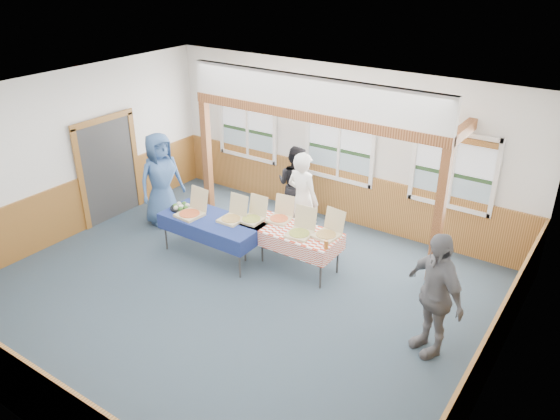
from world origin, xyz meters
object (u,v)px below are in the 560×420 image
(woman_white, at_px, (303,201))
(table_left, at_px, (212,221))
(table_right, at_px, (291,232))
(man_blue, at_px, (161,179))
(woman_black, at_px, (295,184))
(person_grey, at_px, (434,294))

(woman_white, bearing_deg, table_left, 55.36)
(table_right, bearing_deg, woman_white, 118.04)
(man_blue, bearing_deg, woman_black, -39.10)
(table_left, bearing_deg, woman_white, 23.60)
(woman_white, height_order, woman_black, woman_white)
(table_right, xyz_separation_m, person_grey, (2.83, -0.76, 0.23))
(woman_black, bearing_deg, table_right, 119.22)
(table_right, xyz_separation_m, woman_black, (-0.94, 1.59, 0.12))
(table_left, distance_m, woman_black, 2.11)
(person_grey, bearing_deg, table_left, -150.88)
(woman_white, relative_size, woman_black, 1.16)
(woman_white, height_order, person_grey, woman_white)
(table_left, bearing_deg, person_grey, -27.27)
(man_blue, relative_size, person_grey, 1.04)
(woman_white, bearing_deg, person_grey, 162.02)
(woman_black, xyz_separation_m, man_blue, (-2.19, -1.60, 0.15))
(woman_white, distance_m, man_blue, 2.98)
(woman_black, bearing_deg, man_blue, 34.81)
(table_right, height_order, person_grey, person_grey)
(man_blue, distance_m, person_grey, 6.00)
(woman_black, distance_m, man_blue, 2.71)
(table_left, bearing_deg, man_blue, 141.91)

